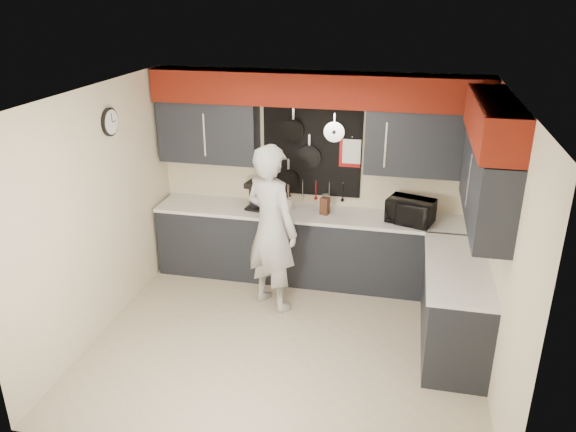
% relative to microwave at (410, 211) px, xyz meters
% --- Properties ---
extents(ground, '(4.00, 4.00, 0.00)m').
position_rel_microwave_xyz_m(ground, '(-1.19, -1.38, -1.06)').
color(ground, tan).
rests_on(ground, ground).
extents(back_wall_assembly, '(4.00, 0.36, 2.60)m').
position_rel_microwave_xyz_m(back_wall_assembly, '(-1.18, 0.22, 0.95)').
color(back_wall_assembly, beige).
rests_on(back_wall_assembly, ground).
extents(right_wall_assembly, '(0.36, 3.50, 2.60)m').
position_rel_microwave_xyz_m(right_wall_assembly, '(0.66, -1.12, 0.88)').
color(right_wall_assembly, beige).
rests_on(right_wall_assembly, ground).
extents(left_wall_assembly, '(0.05, 3.50, 2.60)m').
position_rel_microwave_xyz_m(left_wall_assembly, '(-3.18, -1.36, 0.27)').
color(left_wall_assembly, beige).
rests_on(left_wall_assembly, ground).
extents(base_cabinets, '(3.95, 2.20, 0.92)m').
position_rel_microwave_xyz_m(base_cabinets, '(-0.70, -0.25, -0.61)').
color(base_cabinets, black).
rests_on(base_cabinets, ground).
extents(microwave, '(0.61, 0.50, 0.29)m').
position_rel_microwave_xyz_m(microwave, '(0.00, 0.00, 0.00)').
color(microwave, black).
rests_on(microwave, base_cabinets).
extents(knife_block, '(0.12, 0.12, 0.21)m').
position_rel_microwave_xyz_m(knife_block, '(-1.02, 0.04, -0.04)').
color(knife_block, '#3B2212').
rests_on(knife_block, base_cabinets).
extents(utensil_crock, '(0.11, 0.11, 0.15)m').
position_rel_microwave_xyz_m(utensil_crock, '(-1.50, 0.10, -0.07)').
color(utensil_crock, silver).
rests_on(utensil_crock, base_cabinets).
extents(coffee_maker, '(0.23, 0.27, 0.35)m').
position_rel_microwave_xyz_m(coffee_maker, '(-1.89, 0.07, 0.04)').
color(coffee_maker, black).
rests_on(coffee_maker, base_cabinets).
extents(person, '(0.85, 0.77, 1.95)m').
position_rel_microwave_xyz_m(person, '(-1.52, -0.65, -0.09)').
color(person, '#A8A9A6').
rests_on(person, ground).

